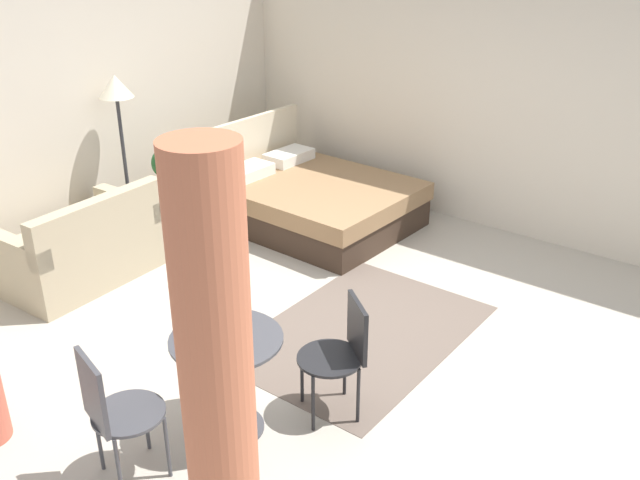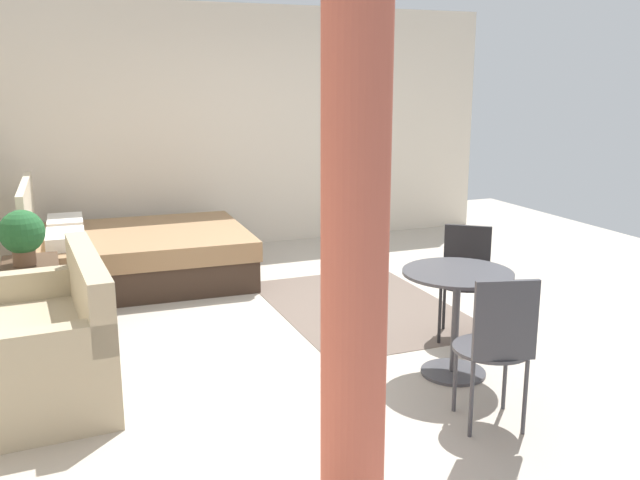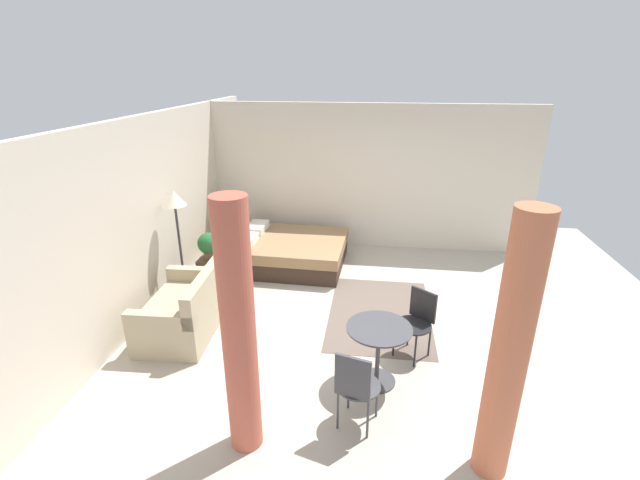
# 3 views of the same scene
# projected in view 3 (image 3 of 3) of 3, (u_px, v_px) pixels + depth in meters

# --- Properties ---
(ground_plane) EXTENTS (8.36, 9.03, 0.02)m
(ground_plane) POSITION_uv_depth(u_px,v_px,m) (360.00, 315.00, 6.27)
(ground_plane) COLOR #B2A899
(wall_back) EXTENTS (8.36, 0.12, 2.70)m
(wall_back) POSITION_uv_depth(u_px,v_px,m) (147.00, 215.00, 6.14)
(wall_back) COLOR beige
(wall_back) RESTS_ON ground
(wall_right) EXTENTS (0.12, 6.03, 2.70)m
(wall_right) POSITION_uv_depth(u_px,v_px,m) (369.00, 178.00, 8.24)
(wall_right) COLOR beige
(wall_right) RESTS_ON ground
(area_rug) EXTENTS (2.07, 1.42, 0.01)m
(area_rug) POSITION_uv_depth(u_px,v_px,m) (380.00, 313.00, 6.27)
(area_rug) COLOR #66564C
(area_rug) RESTS_ON ground
(bed) EXTENTS (1.66, 2.04, 1.00)m
(bed) POSITION_uv_depth(u_px,v_px,m) (284.00, 250.00, 7.77)
(bed) COLOR #38281E
(bed) RESTS_ON ground
(couch) EXTENTS (1.41, 0.91, 0.86)m
(couch) POSITION_uv_depth(u_px,v_px,m) (186.00, 311.00, 5.77)
(couch) COLOR tan
(couch) RESTS_ON ground
(nightstand) EXTENTS (0.52, 0.41, 0.54)m
(nightstand) POSITION_uv_depth(u_px,v_px,m) (216.00, 272.00, 6.93)
(nightstand) COLOR #473323
(nightstand) RESTS_ON ground
(potted_plant) EXTENTS (0.33, 0.33, 0.42)m
(potted_plant) POSITION_uv_depth(u_px,v_px,m) (209.00, 244.00, 6.66)
(potted_plant) COLOR brown
(potted_plant) RESTS_ON nightstand
(floor_lamp) EXTENTS (0.33, 0.33, 1.67)m
(floor_lamp) POSITION_uv_depth(u_px,v_px,m) (175.00, 207.00, 6.21)
(floor_lamp) COLOR #2D2D33
(floor_lamp) RESTS_ON ground
(balcony_table) EXTENTS (0.71, 0.71, 0.70)m
(balcony_table) POSITION_uv_depth(u_px,v_px,m) (378.00, 344.00, 4.75)
(balcony_table) COLOR #3F3F44
(balcony_table) RESTS_ON ground
(cafe_chair_near_window) EXTENTS (0.53, 0.53, 0.89)m
(cafe_chair_near_window) POSITION_uv_depth(u_px,v_px,m) (356.00, 384.00, 4.09)
(cafe_chair_near_window) COLOR #3F3F44
(cafe_chair_near_window) RESTS_ON ground
(cafe_chair_near_couch) EXTENTS (0.61, 0.61, 0.83)m
(cafe_chair_near_couch) POSITION_uv_depth(u_px,v_px,m) (418.00, 318.00, 5.23)
(cafe_chair_near_couch) COLOR black
(cafe_chair_near_couch) RESTS_ON ground
(curtain_left) EXTENTS (0.30, 0.30, 2.40)m
(curtain_left) POSITION_uv_depth(u_px,v_px,m) (509.00, 353.00, 3.43)
(curtain_left) COLOR #D1704C
(curtain_left) RESTS_ON ground
(curtain_right) EXTENTS (0.29, 0.29, 2.40)m
(curtain_right) POSITION_uv_depth(u_px,v_px,m) (239.00, 333.00, 3.70)
(curtain_right) COLOR #C15B47
(curtain_right) RESTS_ON ground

